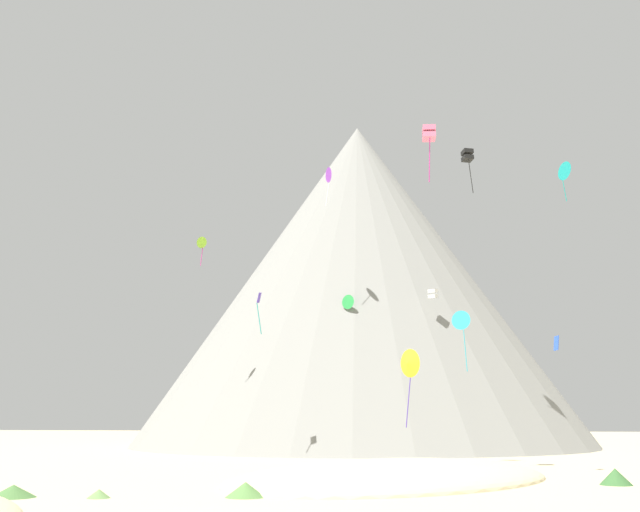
{
  "coord_description": "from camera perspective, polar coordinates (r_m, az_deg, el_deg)",
  "views": [
    {
      "loc": [
        7.2,
        -29.36,
        4.14
      ],
      "look_at": [
        -1.69,
        32.31,
        18.11
      ],
      "focal_mm": 40.49,
      "sensor_mm": 36.0,
      "label": 1
    }
  ],
  "objects": [
    {
      "name": "dune_foreground_right",
      "position": [
        51.01,
        5.95,
        -17.23
      ],
      "size": [
        29.51,
        32.32,
        2.71
      ],
      "primitive_type": "ellipsoid",
      "rotation": [
        0.0,
        0.0,
        0.99
      ],
      "color": "beige",
      "rests_on": "ground_plane"
    },
    {
      "name": "bush_near_right",
      "position": [
        43.32,
        -23.08,
        -16.72
      ],
      "size": [
        3.42,
        3.42,
        0.66
      ],
      "primitive_type": "cone",
      "rotation": [
        0.0,
        0.0,
        0.78
      ],
      "color": "#477238",
      "rests_on": "ground_plane"
    },
    {
      "name": "bush_mid_center",
      "position": [
        41.55,
        -17.07,
        -17.51
      ],
      "size": [
        1.68,
        1.68,
        0.46
      ],
      "primitive_type": "cone",
      "rotation": [
        0.0,
        0.0,
        3.64
      ],
      "color": "#668C4C",
      "rests_on": "ground_plane"
    },
    {
      "name": "bush_near_left",
      "position": [
        50.82,
        22.31,
        -15.83
      ],
      "size": [
        2.8,
        2.8,
        1.02
      ],
      "primitive_type": "cone",
      "rotation": [
        0.0,
        0.0,
        0.61
      ],
      "color": "#386633",
      "rests_on": "ground_plane"
    },
    {
      "name": "bush_scatter_east",
      "position": [
        40.47,
        -5.91,
        -17.89
      ],
      "size": [
        3.03,
        3.03,
        0.79
      ],
      "primitive_type": "cone",
      "rotation": [
        0.0,
        0.0,
        0.64
      ],
      "color": "#568442",
      "rests_on": "ground_plane"
    },
    {
      "name": "bush_far_right",
      "position": [
        43.75,
        4.06,
        -17.48
      ],
      "size": [
        3.6,
        3.6,
        0.85
      ],
      "primitive_type": "cone",
      "rotation": [
        0.0,
        0.0,
        1.13
      ],
      "color": "#386633",
      "rests_on": "ground_plane"
    },
    {
      "name": "rock_massif",
      "position": [
        112.3,
        3.49,
        -2.39
      ],
      "size": [
        85.42,
        85.42,
        50.29
      ],
      "color": "gray",
      "rests_on": "ground_plane"
    },
    {
      "name": "kite_black_high",
      "position": [
        89.16,
        11.57,
        7.77
      ],
      "size": [
        1.53,
        1.56,
        5.4
      ],
      "rotation": [
        0.0,
        0.0,
        0.37
      ],
      "color": "black"
    },
    {
      "name": "kite_violet_high",
      "position": [
        89.99,
        0.73,
        6.38
      ],
      "size": [
        1.26,
        1.84,
        5.03
      ],
      "rotation": [
        0.0,
        0.0,
        2.09
      ],
      "color": "purple"
    },
    {
      "name": "kite_cyan_low",
      "position": [
        71.79,
        11.11,
        -5.09
      ],
      "size": [
        1.86,
        0.89,
        5.88
      ],
      "rotation": [
        0.0,
        0.0,
        2.8
      ],
      "color": "#33BCDB"
    },
    {
      "name": "kite_blue_low",
      "position": [
        61.29,
        18.17,
        -6.56
      ],
      "size": [
        0.45,
        0.7,
        1.21
      ],
      "rotation": [
        0.0,
        0.0,
        4.37
      ],
      "color": "blue"
    },
    {
      "name": "kite_rainbow_high",
      "position": [
        63.46,
        8.6,
        9.53
      ],
      "size": [
        1.18,
        1.22,
        4.95
      ],
      "rotation": [
        0.0,
        0.0,
        3.23
      ],
      "color": "#E5668C"
    },
    {
      "name": "kite_lime_mid",
      "position": [
        85.89,
        -9.37,
        1.04
      ],
      "size": [
        1.33,
        1.46,
        3.47
      ],
      "rotation": [
        0.0,
        0.0,
        4.04
      ],
      "color": "#8CD133"
    },
    {
      "name": "kite_pink_low",
      "position": [
        89.44,
        7.01,
        -9.92
      ],
      "size": [
        1.51,
        1.42,
        1.64
      ],
      "rotation": [
        0.0,
        0.0,
        4.85
      ],
      "color": "pink"
    },
    {
      "name": "kite_white_mid",
      "position": [
        90.56,
        8.91,
        -2.96
      ],
      "size": [
        1.31,
        1.34,
        1.22
      ],
      "rotation": [
        0.0,
        0.0,
        2.7
      ],
      "color": "white"
    },
    {
      "name": "kite_yellow_low",
      "position": [
        62.88,
        7.02,
        -8.44
      ],
      "size": [
        1.96,
        2.02,
        6.59
      ],
      "rotation": [
        0.0,
        0.0,
        5.48
      ],
      "color": "yellow"
    },
    {
      "name": "kite_teal_high",
      "position": [
        86.07,
        18.79,
        6.34
      ],
      "size": [
        1.38,
        2.07,
        4.61
      ],
      "rotation": [
        0.0,
        0.0,
        2.09
      ],
      "color": "teal"
    },
    {
      "name": "kite_green_mid",
      "position": [
        89.25,
        2.27,
        -3.65
      ],
      "size": [
        1.7,
        1.12,
        1.8
      ],
      "rotation": [
        0.0,
        0.0,
        2.63
      ],
      "color": "green"
    },
    {
      "name": "kite_indigo_mid",
      "position": [
        75.22,
        -4.83,
        -3.8
      ],
      "size": [
        0.53,
        0.92,
        4.37
      ],
      "rotation": [
        0.0,
        0.0,
        0.69
      ],
      "color": "#5138B2"
    }
  ]
}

